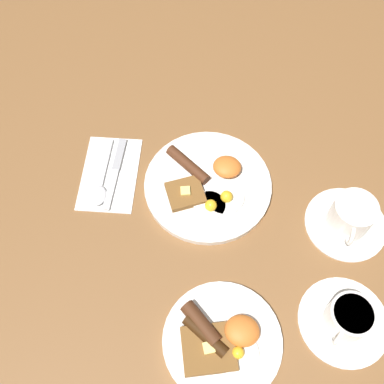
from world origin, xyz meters
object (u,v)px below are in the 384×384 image
at_px(teacup_far, 347,319).
at_px(spoon, 100,188).
at_px(breakfast_plate_far, 221,340).
at_px(knife, 116,169).
at_px(teacup_near, 350,218).
at_px(breakfast_plate_near, 208,184).

height_order(teacup_far, spoon, teacup_far).
relative_size(breakfast_plate_far, knife, 1.19).
bearing_deg(teacup_near, breakfast_plate_near, -7.51).
distance_m(breakfast_plate_far, teacup_far, 0.23).
xyz_separation_m(breakfast_plate_near, teacup_near, (-0.30, 0.04, 0.02)).
xyz_separation_m(teacup_near, teacup_far, (0.00, 0.20, -0.01)).
height_order(breakfast_plate_near, teacup_far, teacup_far).
xyz_separation_m(breakfast_plate_far, teacup_near, (-0.22, -0.28, 0.02)).
xyz_separation_m(knife, spoon, (0.02, 0.05, 0.00)).
xyz_separation_m(teacup_far, knife, (0.50, -0.25, -0.02)).
bearing_deg(spoon, breakfast_plate_near, 98.19).
height_order(breakfast_plate_near, teacup_near, teacup_near).
xyz_separation_m(teacup_near, spoon, (0.52, 0.01, -0.02)).
bearing_deg(breakfast_plate_far, teacup_far, -161.33).
bearing_deg(breakfast_plate_far, teacup_near, -128.53).
height_order(teacup_far, knife, teacup_far).
height_order(breakfast_plate_far, teacup_far, teacup_far).
bearing_deg(spoon, teacup_far, 65.72).
distance_m(knife, spoon, 0.06).
bearing_deg(teacup_far, spoon, -20.34).
relative_size(breakfast_plate_far, teacup_near, 1.29).
distance_m(teacup_near, spoon, 0.52).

